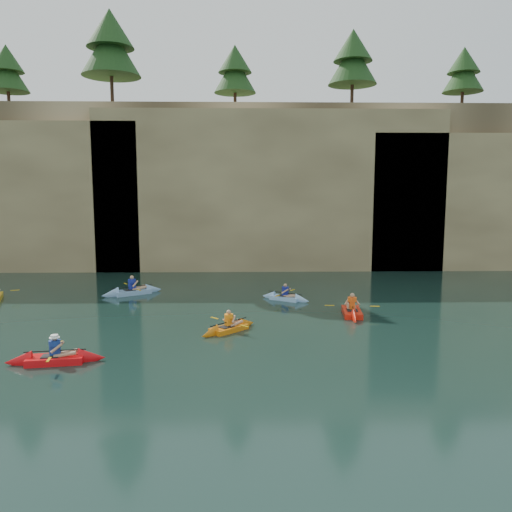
{
  "coord_description": "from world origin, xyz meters",
  "views": [
    {
      "loc": [
        0.16,
        -12.59,
        5.59
      ],
      "look_at": [
        0.63,
        7.05,
        3.0
      ],
      "focal_mm": 35.0,
      "sensor_mm": 36.0,
      "label": 1
    }
  ],
  "objects_px": {
    "main_kayaker": "(55,358)",
    "kayaker_red_far": "(352,311)",
    "kayaker_orange": "(229,328)",
    "kayaker_ltblue_near": "(285,297)"
  },
  "relations": [
    {
      "from": "kayaker_orange",
      "to": "kayaker_red_far",
      "type": "bearing_deg",
      "value": -20.17
    },
    {
      "from": "kayaker_red_far",
      "to": "main_kayaker",
      "type": "bearing_deg",
      "value": 125.16
    },
    {
      "from": "main_kayaker",
      "to": "kayaker_red_far",
      "type": "relative_size",
      "value": 0.94
    },
    {
      "from": "main_kayaker",
      "to": "kayaker_red_far",
      "type": "bearing_deg",
      "value": 20.47
    },
    {
      "from": "kayaker_orange",
      "to": "main_kayaker",
      "type": "bearing_deg",
      "value": 168.2
    },
    {
      "from": "main_kayaker",
      "to": "kayaker_red_far",
      "type": "xyz_separation_m",
      "value": [
        11.03,
        6.1,
        -0.0
      ]
    },
    {
      "from": "kayaker_red_far",
      "to": "kayaker_orange",
      "type": "bearing_deg",
      "value": 120.79
    },
    {
      "from": "kayaker_orange",
      "to": "kayaker_ltblue_near",
      "type": "bearing_deg",
      "value": 19.54
    },
    {
      "from": "kayaker_ltblue_near",
      "to": "main_kayaker",
      "type": "bearing_deg",
      "value": -99.96
    },
    {
      "from": "kayaker_orange",
      "to": "kayaker_ltblue_near",
      "type": "height_order",
      "value": "kayaker_orange"
    }
  ]
}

